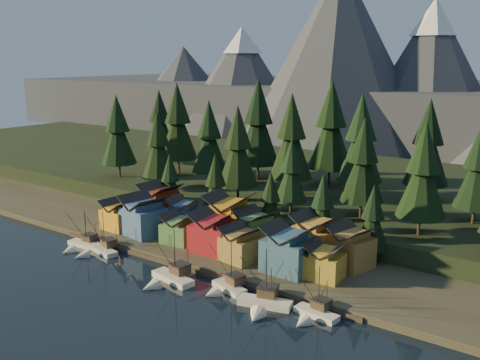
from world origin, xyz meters
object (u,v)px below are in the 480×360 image
Objects in this scene: house_front_0 at (118,214)px; house_front_1 at (143,214)px; boat_4 at (226,281)px; boat_0 at (81,241)px; house_back_1 at (184,213)px; boat_1 at (98,245)px; boat_3 at (168,272)px; boat_5 at (263,297)px; boat_6 at (314,308)px; house_back_0 at (160,202)px.

house_front_1 is (8.41, 0.75, 1.21)m from house_front_0.
boat_4 is at bearing -10.73° from house_front_1.
boat_0 is 25.96m from house_back_1.
boat_1 is 25.05m from boat_3.
house_front_0 is at bearing 150.25° from boat_5.
house_front_1 is (-45.14, 14.44, 4.38)m from boat_5.
boat_1 is 14.19m from house_front_1.
boat_0 is at bearing -112.95° from house_front_1.
boat_6 reaches higher than house_front_0.
boat_6 is (19.25, 0.17, -0.20)m from boat_4.
house_front_0 is (-53.54, 13.70, 3.17)m from boat_5.
boat_3 reaches higher than house_back_1.
house_front_1 is at bearing 94.48° from boat_1.
house_back_1 is at bearing 161.85° from boat_4.
boat_6 is at bearing -3.89° from house_front_1.
house_back_1 reaches higher than boat_0.
boat_0 is 6.32m from boat_1.
boat_6 is 63.01m from house_back_0.
boat_5 is at bearing -12.56° from house_front_0.
house_front_1 is at bearing 177.70° from boat_4.
house_front_1 reaches higher than boat_3.
boat_0 is 53.32m from boat_5.
house_back_0 is at bearing 165.90° from boat_6.
boat_5 is (22.09, 1.56, 0.02)m from boat_3.
boat_6 is (56.25, 0.84, 0.05)m from boat_1.
house_back_0 is at bearing 145.99° from boat_3.
house_front_1 is at bearing 6.88° from house_front_0.
boat_5 is at bearing -4.20° from boat_0.
boat_6 is 1.09× the size of house_back_1.
house_front_1 reaches higher than house_back_1.
boat_4 is 10.16m from boat_5.
house_back_0 is (-49.31, 24.76, 4.60)m from boat_5.
house_front_0 is (-6.55, 12.49, 3.53)m from boat_1.
boat_0 is at bearing -161.89° from boat_4.
house_front_0 is at bearing 176.59° from boat_6.
boat_0 is 62.57m from boat_6.
boat_3 is 22.15m from boat_5.
boat_1 is at bearing -125.57° from house_back_1.
house_back_1 is (6.35, 8.00, -0.67)m from house_front_1.
boat_3 is 35.10m from house_front_0.
house_front_0 is (-31.45, 15.25, 3.19)m from boat_3.
boat_3 reaches higher than house_front_0.
boat_5 is (9.99, -1.88, 0.11)m from boat_4.
house_back_0 is (-27.21, 26.32, 4.62)m from boat_3.
house_front_1 is at bearing 55.32° from boat_0.
boat_5 is 1.55× the size of house_front_0.
boat_6 is (9.26, 2.05, -0.31)m from boat_5.
house_front_0 is 8.53m from house_front_1.
boat_1 is 0.90× the size of boat_3.
house_back_1 is (-38.79, 22.44, 3.71)m from boat_5.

